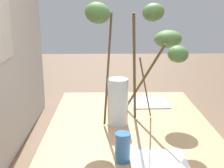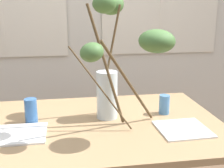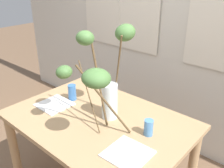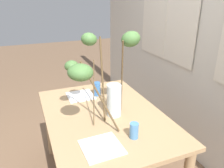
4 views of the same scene
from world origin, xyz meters
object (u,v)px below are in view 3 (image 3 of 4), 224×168
(dining_table, at_px, (99,130))
(plate_square_left, at_px, (55,104))
(vase_with_branches, at_px, (104,77))
(drinking_glass_blue_left, at_px, (72,92))
(plate_square_right, at_px, (128,154))
(drinking_glass_blue_right, at_px, (149,128))

(dining_table, height_order, plate_square_left, plate_square_left)
(vase_with_branches, distance_m, drinking_glass_blue_left, 0.56)
(drinking_glass_blue_left, xyz_separation_m, plate_square_right, (0.79, -0.23, -0.06))
(dining_table, xyz_separation_m, vase_with_branches, (0.09, -0.02, 0.48))
(plate_square_right, bearing_deg, dining_table, 157.94)
(drinking_glass_blue_left, bearing_deg, plate_square_right, -16.54)
(vase_with_branches, xyz_separation_m, plate_square_right, (0.33, -0.14, -0.37))
(drinking_glass_blue_left, xyz_separation_m, plate_square_left, (-0.04, -0.16, -0.06))
(drinking_glass_blue_right, distance_m, plate_square_right, 0.25)
(plate_square_left, bearing_deg, plate_square_right, -5.00)
(plate_square_left, bearing_deg, drinking_glass_blue_right, 12.19)
(dining_table, height_order, vase_with_branches, vase_with_branches)
(drinking_glass_blue_left, bearing_deg, drinking_glass_blue_right, 0.95)
(drinking_glass_blue_left, distance_m, drinking_glass_blue_right, 0.77)
(vase_with_branches, bearing_deg, plate_square_right, -23.88)
(drinking_glass_blue_right, bearing_deg, drinking_glass_blue_left, -179.05)
(dining_table, xyz_separation_m, plate_square_left, (-0.41, -0.10, 0.11))
(dining_table, distance_m, drinking_glass_blue_left, 0.42)
(drinking_glass_blue_right, xyz_separation_m, plate_square_right, (0.02, -0.25, -0.05))
(drinking_glass_blue_left, height_order, plate_square_left, drinking_glass_blue_left)
(drinking_glass_blue_right, height_order, plate_square_left, drinking_glass_blue_right)
(plate_square_right, bearing_deg, vase_with_branches, 156.12)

